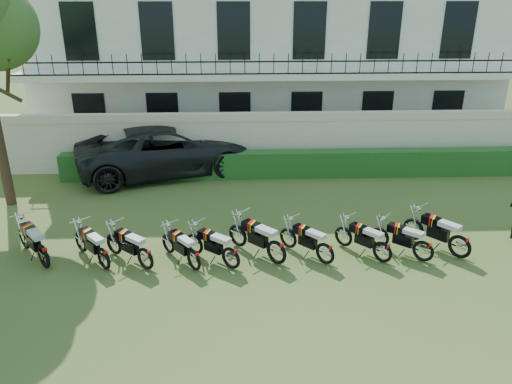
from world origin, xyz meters
TOP-DOWN VIEW (x-y plane):
  - ground at (0.00, 0.00)m, footprint 100.00×100.00m
  - perimeter_wall at (0.00, 8.00)m, footprint 30.00×0.35m
  - hedge at (1.00, 7.20)m, footprint 18.00×0.60m
  - building at (0.00, 13.96)m, footprint 20.40×9.60m
  - motorcycle_0 at (-6.41, 0.74)m, footprint 1.38×1.62m
  - motorcycle_1 at (-4.86, 0.62)m, footprint 1.29×1.45m
  - motorcycle_2 at (-3.81, 0.57)m, footprint 1.48×1.28m
  - motorcycle_3 at (-2.58, 0.48)m, footprint 1.17×1.43m
  - motorcycle_4 at (-1.64, 0.52)m, footprint 1.49×1.24m
  - motorcycle_5 at (-0.47, 0.71)m, footprint 1.52×1.52m
  - motorcycle_6 at (0.80, 0.66)m, footprint 1.33×1.38m
  - motorcycle_7 at (2.30, 0.69)m, footprint 1.28×1.40m
  - motorcycle_8 at (3.38, 0.69)m, footprint 1.42×1.28m
  - motorcycle_9 at (4.40, 0.82)m, footprint 1.37×1.63m
  - suv at (-4.10, 7.85)m, footprint 7.42×5.02m

SIDE VIEW (x-z plane):
  - ground at x=0.00m, z-range 0.00..0.00m
  - motorcycle_3 at x=-2.58m, z-range -0.04..0.92m
  - motorcycle_7 at x=2.30m, z-range -0.04..0.95m
  - motorcycle_8 at x=3.38m, z-range -0.04..0.96m
  - motorcycle_6 at x=0.80m, z-range -0.04..0.96m
  - motorcycle_4 at x=-1.64m, z-range -0.04..0.97m
  - motorcycle_1 at x=-4.86m, z-range -0.04..0.97m
  - motorcycle_2 at x=-3.81m, z-range -0.04..0.98m
  - hedge at x=1.00m, z-range 0.00..1.00m
  - motorcycle_0 at x=-6.41m, z-range -0.04..1.06m
  - motorcycle_9 at x=4.40m, z-range -0.04..1.07m
  - motorcycle_5 at x=-0.47m, z-range -0.04..1.07m
  - suv at x=-4.10m, z-range 0.00..1.89m
  - perimeter_wall at x=0.00m, z-range 0.02..2.32m
  - building at x=0.00m, z-range 0.01..7.41m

